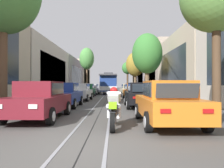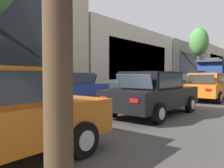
# 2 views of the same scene
# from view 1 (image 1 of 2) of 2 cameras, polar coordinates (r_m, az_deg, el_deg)

# --- Properties ---
(ground_plane) EXTENTS (171.53, 171.53, 0.00)m
(ground_plane) POSITION_cam_1_polar(r_m,az_deg,el_deg) (32.42, -0.90, -2.79)
(ground_plane) COLOR #4C4947
(trolley_track_rails) EXTENTS (1.14, 76.61, 0.01)m
(trolley_track_rails) POSITION_cam_1_polar(r_m,az_deg,el_deg) (37.27, -0.74, -2.45)
(trolley_track_rails) COLOR gray
(trolley_track_rails) RESTS_ON ground
(building_facade_left) EXTENTS (5.88, 68.31, 9.77)m
(building_facade_left) POSITION_cam_1_polar(r_m,az_deg,el_deg) (39.76, -15.00, 3.47)
(building_facade_left) COLOR #BCAD93
(building_facade_left) RESTS_ON ground
(building_facade_right) EXTENTS (5.91, 68.31, 10.77)m
(building_facade_right) POSITION_cam_1_polar(r_m,az_deg,el_deg) (39.21, 13.77, 4.17)
(building_facade_right) COLOR beige
(building_facade_right) RESTS_ON ground
(parked_car_maroon_near_left) EXTENTS (2.01, 4.36, 1.58)m
(parked_car_maroon_near_left) POSITION_cam_1_polar(r_m,az_deg,el_deg) (9.45, -18.86, -4.10)
(parked_car_maroon_near_left) COLOR maroon
(parked_car_maroon_near_left) RESTS_ON ground
(parked_car_blue_second_left) EXTENTS (2.00, 4.36, 1.58)m
(parked_car_blue_second_left) POSITION_cam_1_polar(r_m,az_deg,el_deg) (14.26, -12.67, -2.81)
(parked_car_blue_second_left) COLOR #233D93
(parked_car_blue_second_left) RESTS_ON ground
(parked_car_white_mid_left) EXTENTS (2.11, 4.41, 1.58)m
(parked_car_white_mid_left) POSITION_cam_1_polar(r_m,az_deg,el_deg) (19.81, -8.62, -2.09)
(parked_car_white_mid_left) COLOR silver
(parked_car_white_mid_left) RESTS_ON ground
(parked_car_green_fourth_left) EXTENTS (2.02, 4.37, 1.58)m
(parked_car_green_fourth_left) POSITION_cam_1_polar(r_m,az_deg,el_deg) (26.08, -6.78, -1.65)
(parked_car_green_fourth_left) COLOR #1E6038
(parked_car_green_fourth_left) RESTS_ON ground
(parked_car_silver_fifth_left) EXTENTS (2.08, 4.39, 1.58)m
(parked_car_silver_fifth_left) POSITION_cam_1_polar(r_m,az_deg,el_deg) (31.72, -5.40, -1.40)
(parked_car_silver_fifth_left) COLOR #B7B7BC
(parked_car_silver_fifth_left) RESTS_ON ground
(parked_car_grey_sixth_left) EXTENTS (2.13, 4.42, 1.58)m
(parked_car_grey_sixth_left) POSITION_cam_1_polar(r_m,az_deg,el_deg) (37.47, -4.60, -1.23)
(parked_car_grey_sixth_left) COLOR slate
(parked_car_grey_sixth_left) RESTS_ON ground
(parked_car_orange_near_right) EXTENTS (2.01, 4.37, 1.58)m
(parked_car_orange_near_right) POSITION_cam_1_polar(r_m,az_deg,el_deg) (7.95, 14.52, -4.84)
(parked_car_orange_near_right) COLOR orange
(parked_car_orange_near_right) RESTS_ON ground
(parked_car_black_second_right) EXTENTS (2.00, 4.36, 1.58)m
(parked_car_black_second_right) POSITION_cam_1_polar(r_m,az_deg,el_deg) (13.74, 7.70, -2.91)
(parked_car_black_second_right) COLOR black
(parked_car_black_second_right) RESTS_ON ground
(parked_car_orange_mid_right) EXTENTS (2.10, 4.40, 1.58)m
(parked_car_orange_mid_right) POSITION_cam_1_polar(r_m,az_deg,el_deg) (19.83, 6.00, -2.09)
(parked_car_orange_mid_right) COLOR orange
(parked_car_orange_mid_right) RESTS_ON ground
(parked_car_beige_fourth_right) EXTENTS (2.14, 4.42, 1.58)m
(parked_car_beige_fourth_right) POSITION_cam_1_polar(r_m,az_deg,el_deg) (26.00, 4.43, -1.66)
(parked_car_beige_fourth_right) COLOR #C1B28E
(parked_car_beige_fourth_right) RESTS_ON ground
(street_tree_kerb_left_second) EXTENTS (2.77, 2.68, 8.54)m
(street_tree_kerb_left_second) POSITION_cam_1_polar(r_m,az_deg,el_deg) (40.94, -6.79, 6.71)
(street_tree_kerb_left_second) COLOR brown
(street_tree_kerb_left_second) RESTS_ON ground
(street_tree_kerb_right_second) EXTENTS (3.35, 3.63, 7.20)m
(street_tree_kerb_right_second) POSITION_cam_1_polar(r_m,az_deg,el_deg) (24.22, 9.43, 7.99)
(street_tree_kerb_right_second) COLOR brown
(street_tree_kerb_right_second) RESTS_ON ground
(street_tree_kerb_right_mid) EXTENTS (3.27, 3.45, 7.28)m
(street_tree_kerb_right_mid) POSITION_cam_1_polar(r_m,az_deg,el_deg) (38.24, 6.23, 5.21)
(street_tree_kerb_right_mid) COLOR brown
(street_tree_kerb_right_mid) RESTS_ON ground
(street_tree_kerb_right_fourth) EXTENTS (2.85, 2.86, 7.36)m
(street_tree_kerb_right_fourth) POSITION_cam_1_polar(r_m,az_deg,el_deg) (54.55, 4.19, 4.20)
(street_tree_kerb_right_fourth) COLOR #4C3826
(street_tree_kerb_right_fourth) RESTS_ON ground
(cable_car_trolley) EXTENTS (2.62, 9.15, 3.28)m
(cable_car_trolley) POSITION_cam_1_polar(r_m,az_deg,el_deg) (33.79, -0.85, 0.13)
(cable_car_trolley) COLOR navy
(cable_car_trolley) RESTS_ON ground
(motorcycle_with_rider) EXTENTS (0.56, 1.99, 1.37)m
(motorcycle_with_rider) POSITION_cam_1_polar(r_m,az_deg,el_deg) (7.09, 0.49, -6.63)
(motorcycle_with_rider) COLOR black
(motorcycle_with_rider) RESTS_ON ground
(pedestrian_on_left_pavement) EXTENTS (0.55, 0.40, 1.66)m
(pedestrian_on_left_pavement) POSITION_cam_1_polar(r_m,az_deg,el_deg) (30.58, 11.50, -1.19)
(pedestrian_on_left_pavement) COLOR #4C4233
(pedestrian_on_left_pavement) RESTS_ON ground
(pedestrian_on_right_pavement) EXTENTS (0.55, 0.30, 1.73)m
(pedestrian_on_right_pavement) POSITION_cam_1_polar(r_m,az_deg,el_deg) (31.81, 8.25, -1.07)
(pedestrian_on_right_pavement) COLOR black
(pedestrian_on_right_pavement) RESTS_ON ground
(pedestrian_crossing_far) EXTENTS (0.55, 0.42, 1.60)m
(pedestrian_crossing_far) POSITION_cam_1_polar(r_m,az_deg,el_deg) (21.80, 12.89, -1.65)
(pedestrian_crossing_far) COLOR black
(pedestrian_crossing_far) RESTS_ON ground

